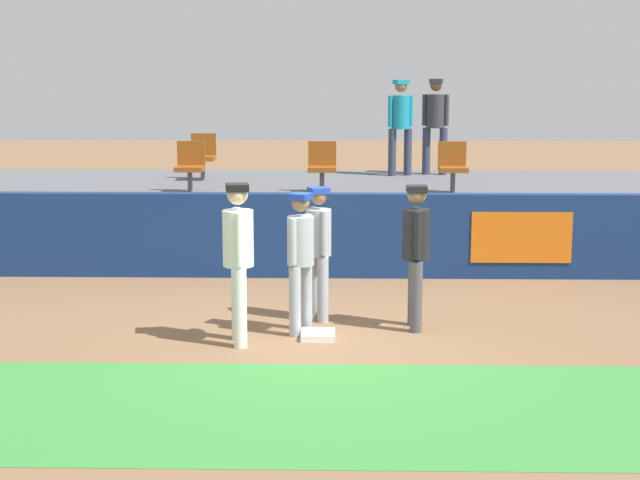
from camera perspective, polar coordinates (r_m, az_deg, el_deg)
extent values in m
plane|color=brown|center=(11.69, -0.37, -5.69)|extent=(60.00, 60.00, 0.00)
cube|color=#388438|center=(9.36, -0.81, -9.78)|extent=(18.00, 2.80, 0.01)
cube|color=white|center=(11.67, -0.11, -5.52)|extent=(0.40, 0.40, 0.08)
cylinder|color=white|center=(11.56, -4.77, -3.57)|extent=(0.16, 0.16, 0.92)
cylinder|color=white|center=(11.23, -4.66, -3.97)|extent=(0.16, 0.16, 0.92)
cylinder|color=white|center=(11.23, -4.78, 0.10)|extent=(0.41, 0.41, 0.65)
sphere|color=beige|center=(11.16, -4.81, 2.66)|extent=(0.24, 0.24, 0.24)
cube|color=black|center=(11.15, -4.82, 3.05)|extent=(0.29, 0.29, 0.08)
cylinder|color=white|center=(11.44, -4.85, 0.39)|extent=(0.09, 0.09, 0.60)
cylinder|color=white|center=(11.02, -4.70, 0.02)|extent=(0.09, 0.09, 0.60)
ellipsoid|color=brown|center=(11.49, -4.31, -0.88)|extent=(0.15, 0.22, 0.28)
cylinder|color=#9EA3AD|center=(11.93, -0.79, -3.29)|extent=(0.14, 0.14, 0.83)
cylinder|color=#9EA3AD|center=(11.67, -1.46, -3.60)|extent=(0.14, 0.14, 0.83)
cylinder|color=#9EA3AD|center=(11.66, -1.14, -0.05)|extent=(0.43, 0.43, 0.59)
sphere|color=#8C6647|center=(11.58, -1.14, 2.19)|extent=(0.22, 0.22, 0.22)
cube|color=#193899|center=(11.57, -1.14, 2.54)|extent=(0.30, 0.30, 0.08)
cylinder|color=#9EA3AD|center=(11.82, -0.70, 0.20)|extent=(0.09, 0.09, 0.55)
cylinder|color=#9EA3AD|center=(11.48, -1.58, -0.11)|extent=(0.09, 0.09, 0.55)
cylinder|color=#9EA3AD|center=(12.57, -0.33, -2.61)|extent=(0.14, 0.14, 0.83)
cylinder|color=#9EA3AD|center=(12.29, 0.17, -2.90)|extent=(0.14, 0.14, 0.83)
cylinder|color=#9EA3AD|center=(12.29, -0.08, 0.45)|extent=(0.42, 0.42, 0.58)
sphere|color=#8C6647|center=(12.22, -0.09, 2.56)|extent=(0.22, 0.22, 0.22)
cube|color=#193899|center=(12.21, -0.09, 2.89)|extent=(0.30, 0.30, 0.08)
cylinder|color=#9EA3AD|center=(12.47, -0.40, 0.68)|extent=(0.08, 0.08, 0.55)
cylinder|color=#9EA3AD|center=(12.11, 0.24, 0.39)|extent=(0.08, 0.08, 0.55)
cylinder|color=#4C4C51|center=(12.20, 5.47, -2.96)|extent=(0.15, 0.15, 0.87)
cylinder|color=#4C4C51|center=(11.89, 5.60, -3.31)|extent=(0.15, 0.15, 0.87)
cylinder|color=black|center=(11.90, 5.59, 0.33)|extent=(0.34, 0.34, 0.61)
sphere|color=#8C6647|center=(11.82, 5.63, 2.61)|extent=(0.23, 0.23, 0.23)
cube|color=black|center=(11.81, 5.64, 2.96)|extent=(0.24, 0.24, 0.08)
cylinder|color=black|center=(12.09, 5.51, 0.58)|extent=(0.09, 0.09, 0.57)
cylinder|color=black|center=(11.69, 5.69, 0.25)|extent=(0.09, 0.09, 0.57)
cube|color=navy|center=(14.85, 0.01, 0.27)|extent=(18.00, 0.24, 1.28)
cube|color=orange|center=(14.96, 11.61, 0.14)|extent=(1.50, 0.02, 0.77)
cube|color=#59595E|center=(17.40, 0.20, 1.45)|extent=(18.00, 4.80, 1.10)
cylinder|color=#4C4C51|center=(16.30, -7.55, 3.42)|extent=(0.08, 0.08, 0.40)
cube|color=#8C4714|center=(16.27, -7.57, 4.12)|extent=(0.46, 0.44, 0.08)
cube|color=#8C4714|center=(16.44, -7.48, 5.03)|extent=(0.46, 0.06, 0.40)
cylinder|color=#4C4C51|center=(16.20, 7.71, 3.38)|extent=(0.08, 0.08, 0.40)
cube|color=#8C4714|center=(16.18, 7.72, 4.09)|extent=(0.46, 0.44, 0.08)
cube|color=#8C4714|center=(16.35, 7.67, 4.99)|extent=(0.46, 0.06, 0.40)
cylinder|color=#4C4C51|center=(18.07, -6.82, 4.10)|extent=(0.08, 0.08, 0.40)
cube|color=#8C4714|center=(18.05, -6.83, 4.74)|extent=(0.46, 0.44, 0.08)
cube|color=#8C4714|center=(18.22, -6.76, 5.54)|extent=(0.46, 0.06, 0.40)
cylinder|color=#4C4C51|center=(16.11, 0.11, 3.43)|extent=(0.08, 0.08, 0.40)
cube|color=#8C4714|center=(16.08, 0.12, 4.14)|extent=(0.46, 0.44, 0.08)
cube|color=#8C4714|center=(16.25, 0.13, 5.05)|extent=(0.46, 0.06, 0.40)
cylinder|color=#33384C|center=(18.78, 5.12, 5.11)|extent=(0.15, 0.15, 0.88)
cylinder|color=#33384C|center=(18.66, 4.21, 5.09)|extent=(0.15, 0.15, 0.88)
cylinder|color=teal|center=(18.67, 4.70, 7.40)|extent=(0.44, 0.44, 0.62)
sphere|color=#8C6647|center=(18.65, 4.72, 8.89)|extent=(0.23, 0.23, 0.23)
cube|color=teal|center=(18.65, 4.72, 9.12)|extent=(0.31, 0.31, 0.08)
cylinder|color=teal|center=(18.75, 5.28, 7.46)|extent=(0.09, 0.09, 0.58)
cylinder|color=teal|center=(18.58, 4.11, 7.46)|extent=(0.09, 0.09, 0.58)
cylinder|color=#33384C|center=(18.94, 7.16, 5.12)|extent=(0.15, 0.15, 0.89)
cylinder|color=#33384C|center=(18.97, 6.18, 5.15)|extent=(0.15, 0.15, 0.89)
cylinder|color=#333338|center=(18.90, 6.72, 7.43)|extent=(0.40, 0.40, 0.63)
sphere|color=brown|center=(18.88, 6.75, 8.92)|extent=(0.23, 0.23, 0.23)
cube|color=#333338|center=(18.88, 6.75, 9.15)|extent=(0.29, 0.29, 0.08)
cylinder|color=#333338|center=(18.88, 7.35, 7.48)|extent=(0.09, 0.09, 0.59)
cylinder|color=#333338|center=(18.92, 6.08, 7.51)|extent=(0.09, 0.09, 0.59)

